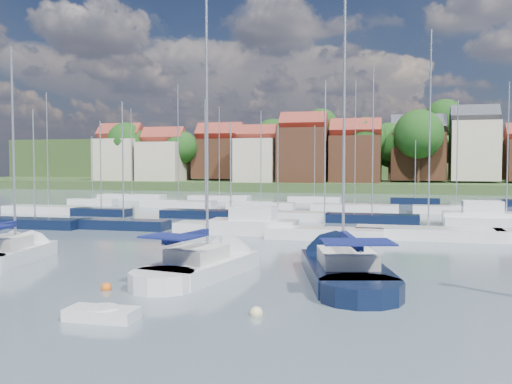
# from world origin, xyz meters

# --- Properties ---
(ground) EXTENTS (260.00, 260.00, 0.00)m
(ground) POSITION_xyz_m (0.00, 40.00, 0.00)
(ground) COLOR #4C5F68
(ground) RESTS_ON ground
(sailboat_left) EXTENTS (4.06, 10.20, 13.56)m
(sailboat_left) POSITION_xyz_m (-15.88, 5.21, 0.36)
(sailboat_left) COLOR silver
(sailboat_left) RESTS_ON ground
(sailboat_centre) EXTENTS (5.08, 11.91, 15.69)m
(sailboat_centre) POSITION_xyz_m (-3.30, 4.60, 0.35)
(sailboat_centre) COLOR silver
(sailboat_centre) RESTS_ON ground
(sailboat_navy) EXTENTS (6.96, 14.15, 18.84)m
(sailboat_navy) POSITION_xyz_m (3.14, 5.93, 0.35)
(sailboat_navy) COLOR black
(sailboat_navy) RESTS_ON ground
(tender) EXTENTS (2.67, 1.28, 0.57)m
(tender) POSITION_xyz_m (-4.32, -5.51, 0.22)
(tender) COLOR silver
(tender) RESTS_ON ground
(buoy_c) EXTENTS (0.49, 0.49, 0.49)m
(buoy_c) POSITION_xyz_m (-6.66, -1.03, 0.00)
(buoy_c) COLOR #D85914
(buoy_c) RESTS_ON ground
(buoy_d) EXTENTS (0.51, 0.51, 0.51)m
(buoy_d) POSITION_xyz_m (1.05, -3.51, 0.00)
(buoy_d) COLOR beige
(buoy_d) RESTS_ON ground
(buoy_e) EXTENTS (0.55, 0.55, 0.55)m
(buoy_e) POSITION_xyz_m (3.77, 6.31, 0.00)
(buoy_e) COLOR #D85914
(buoy_e) RESTS_ON ground
(marina_field) EXTENTS (79.62, 41.41, 15.93)m
(marina_field) POSITION_xyz_m (1.91, 35.15, 0.43)
(marina_field) COLOR silver
(marina_field) RESTS_ON ground
(far_shore_town) EXTENTS (212.46, 90.00, 22.27)m
(far_shore_town) POSITION_xyz_m (2.23, 132.67, 4.61)
(far_shore_town) COLOR #354D26
(far_shore_town) RESTS_ON ground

